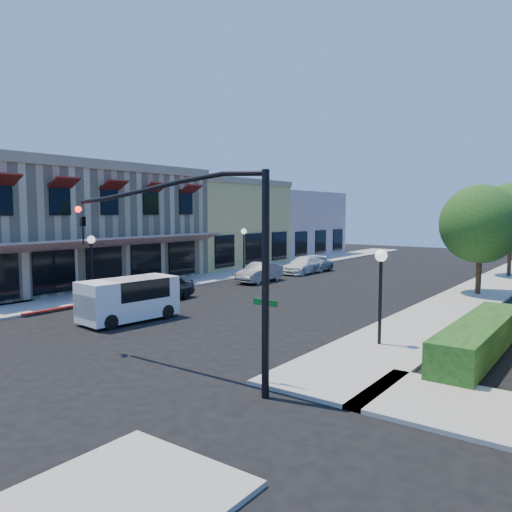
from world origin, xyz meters
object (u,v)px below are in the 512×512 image
Objects in this scene: lamppost_right_near at (381,273)px; parked_car_b at (260,272)px; parked_car_d at (312,265)px; lamppost_left_near at (91,251)px; street_tree_a at (480,224)px; lamppost_left_far at (244,239)px; white_van at (128,297)px; parked_car_a at (163,289)px; parked_car_c at (304,265)px; street_tree_b at (511,216)px; lamppost_right_far at (482,247)px; signal_mast_arm at (204,241)px; street_name_sign at (265,327)px.

lamppost_right_near reaches higher than parked_car_b.
lamppost_left_near is at bearing -97.20° from parked_car_d.
lamppost_left_far is (-17.30, 0.00, -1.46)m from street_tree_a.
lamppost_left_near is 1.00× the size of lamppost_right_near.
lamppost_left_far is at bearing 90.00° from lamppost_left_near.
parked_car_d is (-2.50, 20.87, -0.54)m from white_van.
parked_car_c is (0.00, 15.08, -0.02)m from parked_car_a.
street_tree_b is 1.54× the size of parked_car_c.
street_tree_b is 15.28m from parked_car_d.
parked_car_a reaches higher than parked_car_c.
parked_car_a is 16.35m from parked_car_d.
parked_car_b is at bearing -159.40° from lamppost_right_far.
white_van is at bearing -78.91° from parked_car_d.
white_van is (-8.15, 3.91, -2.98)m from signal_mast_arm.
street_tree_a reaches higher than lamppost_left_near.
lamppost_right_near is (17.00, -14.00, 0.00)m from lamppost_left_far.
lamppost_right_near is 22.71m from parked_car_d.
street_name_sign is (1.64, 0.70, -2.39)m from signal_mast_arm.
street_tree_b is 0.88× the size of signal_mast_arm.
lamppost_left_far is (0.00, 14.00, 0.00)m from lamppost_left_near.
street_tree_b is 8.21m from lamppost_right_far.
lamppost_left_far and lamppost_right_far have the same top height.
street_tree_a is at bearing 88.77° from lamppost_right_near.
parked_car_b is (-12.30, 16.80, -1.02)m from street_name_sign.
lamppost_right_near is at bearing -49.72° from parked_car_d.
street_tree_b is 29.96m from street_name_sign.
white_van is 1.09× the size of parked_car_b.
lamppost_right_far is at bearing 41.03° from parked_car_a.
lamppost_right_far is 0.86× the size of parked_car_b.
lamppost_right_near is at bearing 13.49° from white_van.
parked_car_a is at bearing -92.45° from parked_car_b.
street_name_sign is 0.70× the size of lamppost_left_far.
parked_car_a is (3.70, -12.08, -2.05)m from lamppost_left_far.
signal_mast_arm is at bearing -112.12° from lamppost_right_near.
parked_car_b is (-10.66, 17.50, -3.41)m from signal_mast_arm.
street_name_sign reaches higher than parked_car_c.
white_van is 5.18m from parked_car_a.
signal_mast_arm is 2.24× the size of lamppost_left_far.
street_tree_a is 2.59× the size of street_name_sign.
street_tree_a is 1.61× the size of parked_car_a.
street_tree_b is 15.78m from parked_car_c.
street_tree_a is at bearing 36.01° from parked_car_a.
parked_car_d is (3.70, 18.28, -2.16)m from lamppost_left_near.
lamppost_right_near is 16.00m from lamppost_right_far.
lamppost_left_near is at bearing -136.74° from lamppost_right_far.
parked_car_b reaches higher than parked_car_c.
white_van is at bearing 161.86° from street_name_sign.
parked_car_a is 0.97× the size of parked_car_d.
signal_mast_arm reaches higher than white_van.
street_tree_a is 18.52m from parked_car_a.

